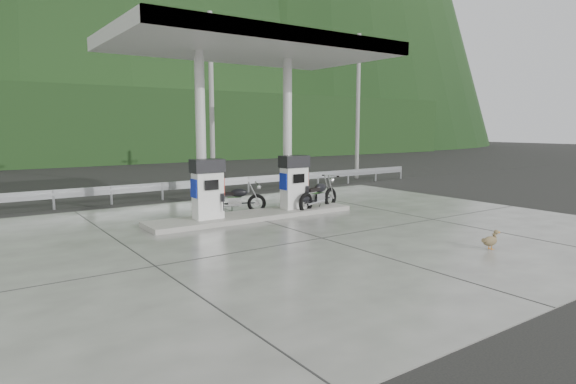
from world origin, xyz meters
TOP-DOWN VIEW (x-y plane):
  - ground at (0.00, 0.00)m, footprint 160.00×160.00m
  - forecourt_apron at (0.00, 0.00)m, footprint 18.00×14.00m
  - pump_island at (0.00, 2.50)m, footprint 7.00×1.40m
  - gas_pump_left at (-1.60, 2.50)m, footprint 0.95×0.55m
  - gas_pump_right at (1.60, 2.50)m, footprint 0.95×0.55m
  - canopy_column_left at (-1.60, 2.90)m, footprint 0.30×0.30m
  - canopy_column_right at (1.60, 2.90)m, footprint 0.30×0.30m
  - canopy_roof at (0.00, 2.50)m, footprint 8.50×5.00m
  - guardrail at (0.00, 8.00)m, footprint 26.00×0.16m
  - road at (0.00, 11.50)m, footprint 60.00×7.00m
  - utility_pole_b at (2.00, 9.50)m, footprint 0.22×0.22m
  - utility_pole_c at (11.00, 9.50)m, footprint 0.22×0.22m
  - tree_band at (0.00, 30.00)m, footprint 80.00×6.00m
  - forested_hills at (0.00, 60.00)m, footprint 100.00×40.00m
  - motorcycle_left at (-0.06, 3.57)m, footprint 1.99×1.32m
  - motorcycle_right at (2.58, 2.40)m, footprint 2.27×1.35m
  - duck at (2.56, -4.20)m, footprint 0.55×0.18m

SIDE VIEW (x-z plane):
  - ground at x=0.00m, z-range 0.00..0.00m
  - forested_hills at x=0.00m, z-range -70.00..70.00m
  - road at x=0.00m, z-range 0.00..0.01m
  - forecourt_apron at x=0.00m, z-range 0.00..0.02m
  - pump_island at x=0.00m, z-range 0.02..0.17m
  - duck at x=2.56m, z-range 0.02..0.41m
  - motorcycle_left at x=-0.06m, z-range 0.02..0.93m
  - motorcycle_right at x=2.58m, z-range 0.02..1.05m
  - guardrail at x=0.00m, z-range 0.00..1.42m
  - gas_pump_left at x=-1.60m, z-range 0.17..1.97m
  - gas_pump_right at x=1.60m, z-range 0.17..1.97m
  - canopy_column_left at x=-1.60m, z-range 0.17..5.17m
  - canopy_column_right at x=1.60m, z-range 0.17..5.17m
  - tree_band at x=0.00m, z-range 0.00..6.00m
  - utility_pole_b at x=2.00m, z-range 0.00..8.00m
  - utility_pole_c at x=11.00m, z-range 0.00..8.00m
  - canopy_roof at x=0.00m, z-range 5.17..5.57m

